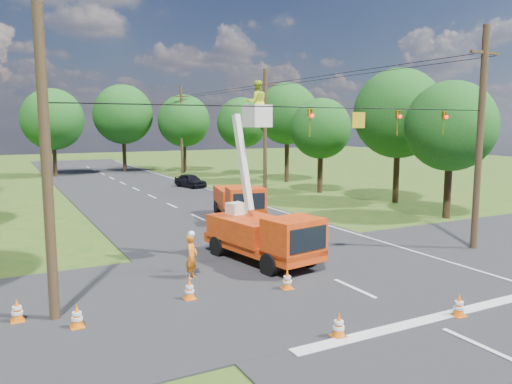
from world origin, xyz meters
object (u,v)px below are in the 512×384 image
pole_left (46,167)px  bucket_truck (263,224)px  traffic_cone_8 (287,280)px  tree_right_b (399,114)px  ground_worker (192,257)px  pole_right_near (480,137)px  pole_right_far (182,129)px  traffic_cone_4 (190,289)px  tree_far_b (123,114)px  traffic_cone_2 (294,236)px  traffic_cone_3 (262,220)px  distant_car (190,181)px  second_truck (239,201)px  pole_right_mid (265,131)px  tree_right_e (242,123)px  traffic_cone_1 (459,305)px  traffic_cone_5 (77,316)px  traffic_cone_7 (246,202)px  traffic_cone_0 (339,325)px  tree_far_c (184,121)px  tree_right_d (287,114)px  tree_right_c (321,129)px  tree_right_a (451,126)px  tree_far_a (53,119)px  traffic_cone_6 (17,310)px

pole_left → bucket_truck: bearing=17.0°
traffic_cone_8 → tree_right_b: size_ratio=0.07×
ground_worker → tree_right_b: bearing=-22.4°
ground_worker → pole_right_near: bearing=-57.8°
pole_right_near → pole_right_far: size_ratio=1.00×
bucket_truck → traffic_cone_4: size_ratio=10.49×
tree_far_b → traffic_cone_2: bearing=-91.8°
traffic_cone_3 → distant_car: bearing=82.3°
second_truck → pole_right_mid: 11.28m
second_truck → tree_far_b: (0.88, 33.40, 5.70)m
second_truck → tree_right_e: size_ratio=0.70×
traffic_cone_1 → pole_left: pole_left is taller
traffic_cone_5 → tree_far_b: 47.98m
traffic_cone_4 → pole_right_far: (13.92, 40.30, 4.75)m
traffic_cone_2 → traffic_cone_7: same height
tree_right_e → pole_right_mid: bearing=-109.5°
traffic_cone_4 → traffic_cone_5: 3.66m
tree_right_e → pole_right_near: bearing=-98.6°
traffic_cone_7 → traffic_cone_2: bearing=-104.0°
pole_right_mid → pole_left: bearing=-132.0°
traffic_cone_2 → pole_left: bearing=-157.3°
traffic_cone_4 → tree_right_e: tree_right_e is taller
traffic_cone_1 → traffic_cone_5: same height
bucket_truck → pole_left: (-8.37, -2.56, 2.90)m
pole_right_near → pole_right_mid: 20.00m
traffic_cone_1 → traffic_cone_0: bearing=173.3°
ground_worker → tree_far_c: 42.90m
pole_left → ground_worker: bearing=20.0°
traffic_cone_0 → tree_far_c: tree_far_c is taller
traffic_cone_7 → tree_right_e: tree_right_e is taller
traffic_cone_2 → traffic_cone_4: same height
tree_right_d → tree_right_c: bearing=-101.3°
distant_car → pole_left: 31.00m
tree_right_c → tree_right_e: size_ratio=0.91×
ground_worker → traffic_cone_7: bearing=6.4°
traffic_cone_2 → tree_right_d: (13.07, 22.31, 6.32)m
traffic_cone_4 → tree_right_c: bearing=46.0°
traffic_cone_1 → traffic_cone_7: same height
pole_right_near → tree_right_a: bearing=50.2°
traffic_cone_7 → tree_far_a: tree_far_a is taller
traffic_cone_0 → bucket_truck: bearing=76.8°
distant_car → tree_right_c: bearing=-58.2°
ground_worker → traffic_cone_2: 6.93m
traffic_cone_3 → traffic_cone_6: bearing=-145.7°
traffic_cone_8 → pole_right_mid: 23.90m
pole_right_mid → pole_left: (-18.00, -20.00, -0.61)m
second_truck → tree_right_b: size_ratio=0.62×
traffic_cone_2 → tree_far_b: tree_far_b is taller
traffic_cone_7 → pole_left: pole_left is taller
pole_left → tree_far_b: size_ratio=0.87×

